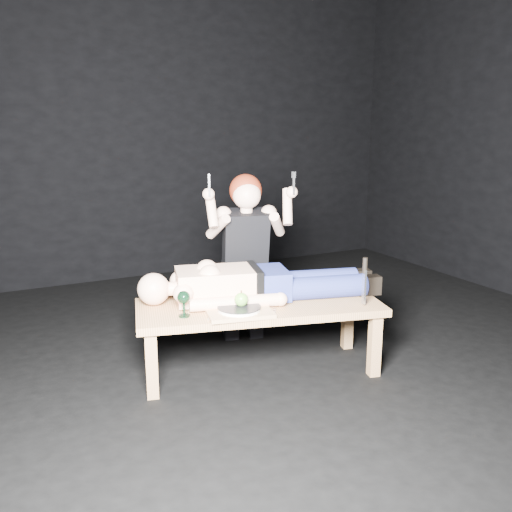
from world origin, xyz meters
name	(u,v)px	position (x,y,z in m)	size (l,w,h in m)	color
ground	(297,354)	(0.00, 0.00, 0.00)	(5.00, 5.00, 0.00)	black
back_wall	(174,129)	(0.00, 2.50, 1.50)	(5.00, 5.00, 0.00)	black
table	(260,337)	(-0.34, -0.10, 0.23)	(1.53, 0.57, 0.45)	tan
lying_man	(263,279)	(-0.27, 0.00, 0.58)	(1.50, 0.46, 0.26)	#F6BB99
kneeling_woman	(244,256)	(-0.20, 0.43, 0.63)	(0.67, 0.75, 1.26)	black
serving_tray	(239,312)	(-0.54, -0.22, 0.46)	(0.39, 0.28, 0.02)	tan
plate	(239,309)	(-0.54, -0.22, 0.48)	(0.26, 0.26, 0.02)	white
apple	(241,300)	(-0.52, -0.21, 0.53)	(0.08, 0.08, 0.08)	#5F9A2F
goblet	(184,304)	(-0.85, -0.11, 0.53)	(0.08, 0.08, 0.16)	black
fork_flat	(209,315)	(-0.70, -0.16, 0.45)	(0.01, 0.16, 0.01)	#B2B2B7
knife_flat	(274,313)	(-0.34, -0.30, 0.45)	(0.01, 0.16, 0.01)	#B2B2B7
spoon_flat	(264,309)	(-0.37, -0.22, 0.45)	(0.01, 0.16, 0.01)	#B2B2B7
carving_knife	(364,282)	(0.23, -0.42, 0.60)	(0.04, 0.04, 0.31)	#B2B2B7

